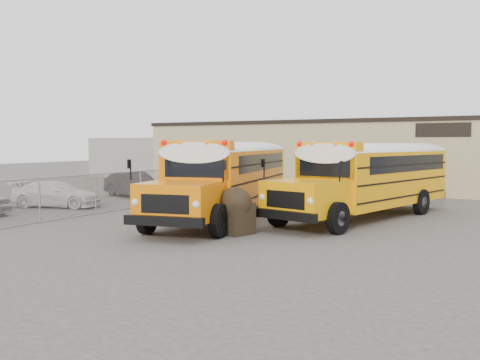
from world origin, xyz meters
The scene contains 9 objects.
ground centered at (0.00, 0.00, 0.00)m, with size 120.00×120.00×0.00m, color #44403E.
warehouse centered at (0.00, 19.99, 2.37)m, with size 30.20×10.20×4.67m.
chainlink_fence centered at (-6.00, 3.00, 0.90)m, with size 0.07×18.07×1.81m.
distant_building_left centered at (-22.00, 22.00, 1.80)m, with size 8.00×6.00×3.60m, color gray.
school_bus_left centered at (-1.98, 8.62, 1.90)m, with size 5.12×11.53×3.28m.
school_bus_right centered at (6.13, 11.70, 1.87)m, with size 4.91×11.34×3.23m.
tarp_bundle centered at (1.91, -1.27, 0.84)m, with size 1.31×1.24×1.64m.
car_white centered at (-9.65, 1.00, 0.64)m, with size 1.80×4.42×1.28m, color white.
car_dark centered at (-9.65, 6.65, 0.73)m, with size 1.56×4.46×1.47m, color black.
Camera 1 is at (11.28, -17.11, 3.17)m, focal length 40.00 mm.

